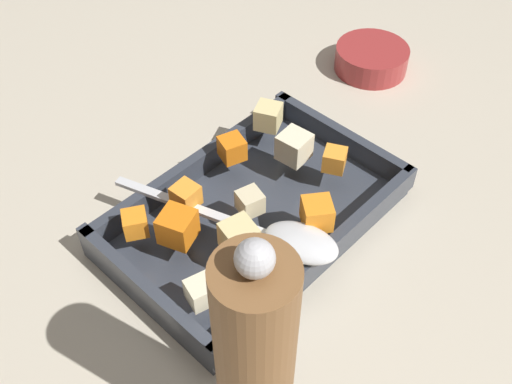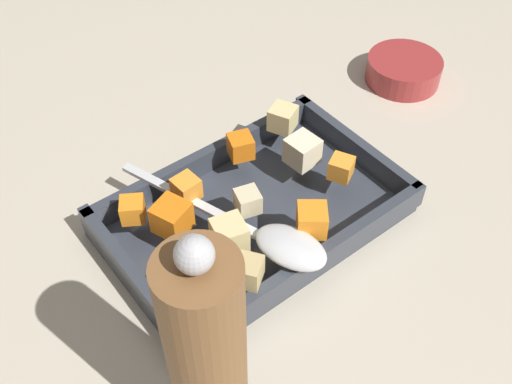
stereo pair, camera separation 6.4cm
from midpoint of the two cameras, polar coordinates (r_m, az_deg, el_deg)
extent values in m
plane|color=#BCB29E|center=(0.68, 1.87, -3.43)|extent=(4.00, 4.00, 0.00)
cube|color=#333842|center=(0.67, 2.71, -2.88)|extent=(0.31, 0.20, 0.01)
cube|color=#333842|center=(0.71, -2.14, 2.91)|extent=(0.31, 0.01, 0.03)
cube|color=#333842|center=(0.61, 8.47, -6.83)|extent=(0.31, 0.01, 0.03)
cube|color=#333842|center=(0.73, 11.90, 3.87)|extent=(0.01, 0.20, 0.03)
cube|color=#333842|center=(0.60, -8.45, -8.28)|extent=(0.01, 0.20, 0.03)
cube|color=orange|center=(0.64, -3.77, 0.20)|extent=(0.03, 0.03, 0.03)
cube|color=orange|center=(0.61, 8.28, -2.81)|extent=(0.04, 0.04, 0.03)
cube|color=orange|center=(0.68, 1.22, 4.20)|extent=(0.03, 0.03, 0.03)
cube|color=orange|center=(0.61, -5.00, -2.58)|extent=(0.04, 0.04, 0.03)
cube|color=orange|center=(0.62, -8.74, -1.82)|extent=(0.03, 0.03, 0.02)
cube|color=orange|center=(0.67, 10.74, 2.10)|extent=(0.03, 0.03, 0.02)
cube|color=#E0CC89|center=(0.59, 0.55, -4.25)|extent=(0.04, 0.04, 0.03)
cube|color=beige|center=(0.62, 2.13, -1.02)|extent=(0.03, 0.03, 0.02)
cube|color=beige|center=(0.68, 7.09, 3.74)|extent=(0.03, 0.03, 0.03)
cube|color=#E0CC89|center=(0.72, 5.09, 6.84)|extent=(0.04, 0.04, 0.03)
cube|color=beige|center=(0.56, -3.78, -8.86)|extent=(0.03, 0.03, 0.02)
cube|color=tan|center=(0.57, 2.43, -7.64)|extent=(0.04, 0.04, 0.03)
ellipsoid|color=silver|center=(0.59, 6.39, -5.37)|extent=(0.07, 0.09, 0.02)
cube|color=silver|center=(0.64, -3.60, -0.83)|extent=(0.07, 0.17, 0.01)
cylinder|color=brown|center=(0.45, -0.38, -16.25)|extent=(0.06, 0.06, 0.24)
sphere|color=#B7B7BC|center=(0.34, -0.49, -6.25)|extent=(0.02, 0.02, 0.02)
cylinder|color=maroon|center=(0.89, 15.77, 10.93)|extent=(0.10, 0.10, 0.04)
camera|label=1|loc=(0.03, -87.13, 3.07)|focal=42.41mm
camera|label=2|loc=(0.03, 92.87, -3.07)|focal=42.41mm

